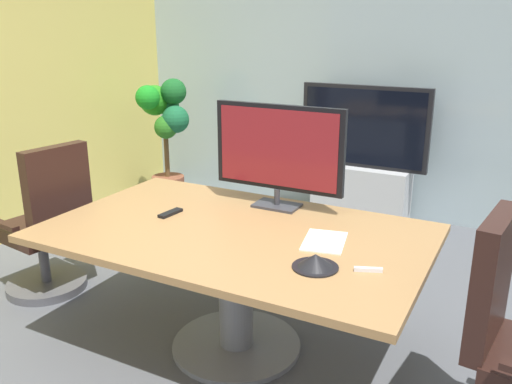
{
  "coord_description": "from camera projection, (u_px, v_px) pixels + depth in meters",
  "views": [
    {
      "loc": [
        1.3,
        -2.31,
        1.84
      ],
      "look_at": [
        -0.08,
        0.33,
        0.9
      ],
      "focal_mm": 37.52,
      "sensor_mm": 36.0,
      "label": 1
    }
  ],
  "objects": [
    {
      "name": "remote_control",
      "position": [
        170.0,
        213.0,
        3.2
      ],
      "size": [
        0.07,
        0.17,
        0.02
      ],
      "primitive_type": "cube",
      "rotation": [
        0.0,
        0.0,
        -0.11
      ],
      "color": "black",
      "rests_on": "conference_table"
    },
    {
      "name": "wall_back_glass_partition",
      "position": [
        387.0,
        75.0,
        5.08
      ],
      "size": [
        5.44,
        0.1,
        2.74
      ],
      "primitive_type": "cube",
      "color": "#9EB2B7",
      "rests_on": "ground"
    },
    {
      "name": "conference_table",
      "position": [
        235.0,
        258.0,
        3.01
      ],
      "size": [
        2.1,
        1.28,
        0.75
      ],
      "color": "olive",
      "rests_on": "ground"
    },
    {
      "name": "wall_display_unit",
      "position": [
        361.0,
        177.0,
        5.1
      ],
      "size": [
        1.2,
        0.36,
        1.31
      ],
      "color": "#B7BABC",
      "rests_on": "ground"
    },
    {
      "name": "ground_plane",
      "position": [
        242.0,
        358.0,
        3.08
      ],
      "size": [
        6.72,
        6.72,
        0.0
      ],
      "primitive_type": "plane",
      "color": "#515459"
    },
    {
      "name": "potted_plant",
      "position": [
        165.0,
        128.0,
        5.49
      ],
      "size": [
        0.58,
        0.53,
        1.31
      ],
      "color": "brown",
      "rests_on": "ground"
    },
    {
      "name": "whiteboard_marker",
      "position": [
        368.0,
        270.0,
        2.46
      ],
      "size": [
        0.13,
        0.07,
        0.02
      ],
      "primitive_type": "cube",
      "rotation": [
        0.0,
        0.0,
        0.38
      ],
      "color": "silver",
      "rests_on": "conference_table"
    },
    {
      "name": "tv_monitor",
      "position": [
        278.0,
        150.0,
        3.24
      ],
      "size": [
        0.84,
        0.18,
        0.64
      ],
      "color": "#333338",
      "rests_on": "conference_table"
    },
    {
      "name": "office_chair_left",
      "position": [
        48.0,
        233.0,
        3.7
      ],
      "size": [
        0.62,
        0.6,
        1.09
      ],
      "rotation": [
        0.0,
        0.0,
        -1.71
      ],
      "color": "#4C4C51",
      "rests_on": "ground"
    },
    {
      "name": "conference_phone",
      "position": [
        315.0,
        262.0,
        2.49
      ],
      "size": [
        0.22,
        0.22,
        0.07
      ],
      "color": "black",
      "rests_on": "conference_table"
    },
    {
      "name": "paper_notepad",
      "position": [
        324.0,
        241.0,
        2.8
      ],
      "size": [
        0.27,
        0.34,
        0.01
      ],
      "primitive_type": "cube",
      "rotation": [
        0.0,
        0.0,
        0.21
      ],
      "color": "white",
      "rests_on": "conference_table"
    }
  ]
}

